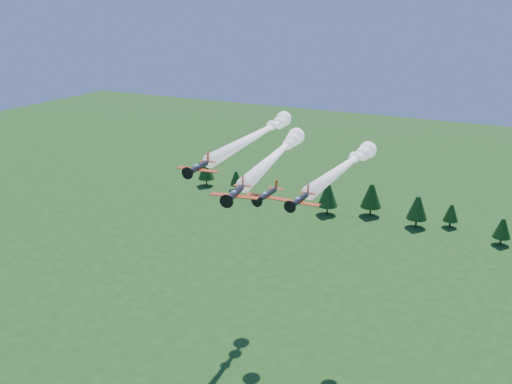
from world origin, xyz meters
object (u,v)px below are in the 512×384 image
at_px(plane_lead, 278,153).
at_px(plane_slot, 267,194).
at_px(plane_left, 259,134).
at_px(plane_right, 347,165).

height_order(plane_lead, plane_slot, plane_lead).
relative_size(plane_lead, plane_left, 0.91).
distance_m(plane_left, plane_right, 21.70).
distance_m(plane_right, plane_slot, 21.04).
distance_m(plane_lead, plane_right, 13.89).
xyz_separation_m(plane_lead, plane_slot, (4.17, -13.54, -3.92)).
height_order(plane_left, plane_right, plane_left).
bearing_deg(plane_right, plane_slot, -112.69).
xyz_separation_m(plane_left, plane_right, (21.18, -3.20, -3.44)).
xyz_separation_m(plane_right, plane_slot, (-8.29, -19.26, -1.69)).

